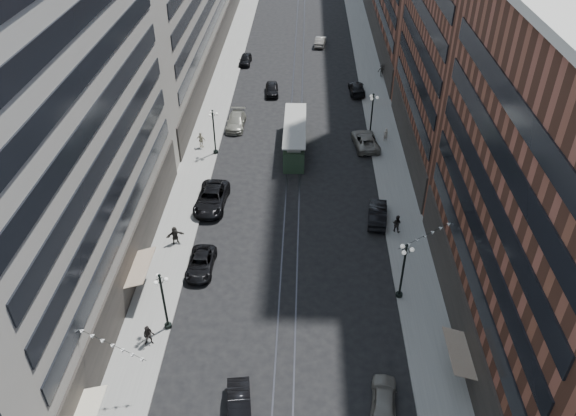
# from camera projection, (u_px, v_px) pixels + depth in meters

# --- Properties ---
(ground) EXTENTS (220.00, 220.00, 0.00)m
(ground) POSITION_uv_depth(u_px,v_px,m) (295.00, 135.00, 69.51)
(ground) COLOR black
(ground) RESTS_ON ground
(sidewalk_west) EXTENTS (4.00, 180.00, 0.15)m
(sidewalk_west) POSITION_uv_depth(u_px,v_px,m) (218.00, 99.00, 77.88)
(sidewalk_west) COLOR gray
(sidewalk_west) RESTS_ON ground
(sidewalk_east) EXTENTS (4.00, 180.00, 0.15)m
(sidewalk_east) POSITION_uv_depth(u_px,v_px,m) (377.00, 101.00, 77.30)
(sidewalk_east) COLOR gray
(sidewalk_east) RESTS_ON ground
(rail_west) EXTENTS (0.12, 180.00, 0.02)m
(rail_west) POSITION_uv_depth(u_px,v_px,m) (292.00, 100.00, 77.65)
(rail_west) COLOR #2D2D33
(rail_west) RESTS_ON ground
(rail_east) EXTENTS (0.12, 180.00, 0.02)m
(rail_east) POSITION_uv_depth(u_px,v_px,m) (302.00, 101.00, 77.61)
(rail_east) COLOR #2D2D33
(rail_east) RESTS_ON ground
(building_west_mid) EXTENTS (8.00, 36.00, 28.00)m
(building_west_mid) POSITION_uv_depth(u_px,v_px,m) (50.00, 137.00, 39.87)
(building_west_mid) COLOR gray
(building_west_mid) RESTS_ON ground
(building_east_mid) EXTENTS (8.00, 30.00, 24.00)m
(building_east_mid) POSITION_uv_depth(u_px,v_px,m) (550.00, 210.00, 36.08)
(building_east_mid) COLOR brown
(building_east_mid) RESTS_ON ground
(lamppost_sw_far) EXTENTS (1.03, 1.14, 5.52)m
(lamppost_sw_far) POSITION_uv_depth(u_px,v_px,m) (164.00, 300.00, 41.96)
(lamppost_sw_far) COLOR black
(lamppost_sw_far) RESTS_ON sidewalk_west
(lamppost_sw_mid) EXTENTS (1.03, 1.14, 5.52)m
(lamppost_sw_mid) POSITION_uv_depth(u_px,v_px,m) (214.00, 130.00, 63.89)
(lamppost_sw_mid) COLOR black
(lamppost_sw_mid) RESTS_ON sidewalk_west
(lamppost_se_far) EXTENTS (1.03, 1.14, 5.52)m
(lamppost_se_far) POSITION_uv_depth(u_px,v_px,m) (403.00, 269.00, 44.72)
(lamppost_se_far) COLOR black
(lamppost_se_far) RESTS_ON sidewalk_east
(lamppost_se_mid) EXTENTS (1.03, 1.14, 5.52)m
(lamppost_se_mid) POSITION_uv_depth(u_px,v_px,m) (372.00, 113.00, 67.47)
(lamppost_se_mid) COLOR black
(lamppost_se_mid) RESTS_ON sidewalk_east
(streetcar) EXTENTS (2.55, 11.53, 3.19)m
(streetcar) POSITION_uv_depth(u_px,v_px,m) (295.00, 138.00, 65.85)
(streetcar) COLOR #273D28
(streetcar) RESTS_ON ground
(car_2) EXTENTS (2.32, 4.88, 1.34)m
(car_2) POSITION_uv_depth(u_px,v_px,m) (201.00, 264.00, 48.93)
(car_2) COLOR black
(car_2) RESTS_ON ground
(car_4) EXTENTS (2.20, 4.37, 1.43)m
(car_4) POSITION_uv_depth(u_px,v_px,m) (384.00, 398.00, 37.74)
(car_4) COLOR slate
(car_4) RESTS_ON ground
(car_5) EXTENTS (2.12, 4.57, 1.45)m
(car_5) POSITION_uv_depth(u_px,v_px,m) (239.00, 407.00, 37.20)
(car_5) COLOR black
(car_5) RESTS_ON ground
(pedestrian_2) EXTENTS (0.93, 0.60, 1.79)m
(pedestrian_2) POSITION_uv_depth(u_px,v_px,m) (149.00, 335.00, 41.80)
(pedestrian_2) COLOR black
(pedestrian_2) RESTS_ON sidewalk_west
(car_7) EXTENTS (3.24, 6.49, 1.77)m
(car_7) POSITION_uv_depth(u_px,v_px,m) (212.00, 198.00, 56.69)
(car_7) COLOR black
(car_7) RESTS_ON ground
(car_8) EXTENTS (2.30, 5.43, 1.56)m
(car_8) POSITION_uv_depth(u_px,v_px,m) (236.00, 121.00, 70.81)
(car_8) COLOR gray
(car_8) RESTS_ON ground
(car_9) EXTENTS (1.90, 4.37, 1.47)m
(car_9) POSITION_uv_depth(u_px,v_px,m) (245.00, 59.00, 88.25)
(car_9) COLOR black
(car_9) RESTS_ON ground
(car_10) EXTENTS (2.27, 5.12, 1.63)m
(car_10) POSITION_uv_depth(u_px,v_px,m) (377.00, 213.00, 54.71)
(car_10) COLOR black
(car_10) RESTS_ON ground
(car_11) EXTENTS (3.37, 6.08, 1.61)m
(car_11) POSITION_uv_depth(u_px,v_px,m) (365.00, 140.00, 66.71)
(car_11) COLOR gray
(car_11) RESTS_ON ground
(car_12) EXTENTS (2.29, 5.21, 1.49)m
(car_12) POSITION_uv_depth(u_px,v_px,m) (357.00, 88.00, 79.21)
(car_12) COLOR black
(car_12) RESTS_ON ground
(car_13) EXTENTS (2.08, 4.58, 1.52)m
(car_13) POSITION_uv_depth(u_px,v_px,m) (272.00, 89.00, 78.92)
(car_13) COLOR black
(car_13) RESTS_ON ground
(car_14) EXTENTS (2.21, 4.77, 1.51)m
(car_14) POSITION_uv_depth(u_px,v_px,m) (320.00, 41.00, 95.02)
(car_14) COLOR slate
(car_14) RESTS_ON ground
(pedestrian_5) EXTENTS (1.71, 1.09, 1.79)m
(pedestrian_5) POSITION_uv_depth(u_px,v_px,m) (175.00, 235.00, 51.58)
(pedestrian_5) COLOR black
(pedestrian_5) RESTS_ON sidewalk_west
(pedestrian_6) EXTENTS (1.25, 0.88, 1.94)m
(pedestrian_6) POSITION_uv_depth(u_px,v_px,m) (201.00, 140.00, 66.12)
(pedestrian_6) COLOR #BBB49B
(pedestrian_6) RESTS_ON sidewalk_west
(pedestrian_7) EXTENTS (1.00, 0.83, 1.81)m
(pedestrian_7) POSITION_uv_depth(u_px,v_px,m) (397.00, 223.00, 53.02)
(pedestrian_7) COLOR black
(pedestrian_7) RESTS_ON sidewalk_east
(pedestrian_8) EXTENTS (0.71, 0.59, 1.67)m
(pedestrian_8) POSITION_uv_depth(u_px,v_px,m) (386.00, 135.00, 67.51)
(pedestrian_8) COLOR #AB9E8D
(pedestrian_8) RESTS_ON sidewalk_east
(pedestrian_9) EXTENTS (1.26, 0.75, 1.82)m
(pedestrian_9) POSITION_uv_depth(u_px,v_px,m) (382.00, 71.00, 83.68)
(pedestrian_9) COLOR black
(pedestrian_9) RESTS_ON sidewalk_east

